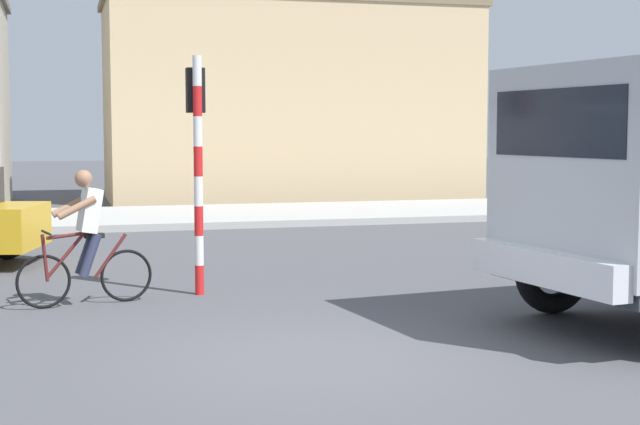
% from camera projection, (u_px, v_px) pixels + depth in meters
% --- Properties ---
extents(ground_plane, '(120.00, 120.00, 0.00)m').
position_uv_depth(ground_plane, '(324.00, 359.00, 9.07)').
color(ground_plane, '#4C4C51').
extents(sidewalk_far, '(80.00, 5.00, 0.16)m').
position_uv_depth(sidewalk_far, '(164.00, 217.00, 22.95)').
color(sidewalk_far, '#ADADA8').
rests_on(sidewalk_far, ground).
extents(cyclist, '(1.70, 0.57, 1.72)m').
position_uv_depth(cyclist, '(86.00, 237.00, 11.78)').
color(cyclist, black).
rests_on(cyclist, ground).
extents(traffic_light_pole, '(0.24, 0.43, 3.20)m').
position_uv_depth(traffic_light_pole, '(197.00, 141.00, 12.50)').
color(traffic_light_pole, red).
rests_on(traffic_light_pole, ground).
extents(building_mid_block, '(11.78, 5.12, 6.26)m').
position_uv_depth(building_mid_block, '(290.00, 101.00, 30.06)').
color(building_mid_block, '#D1B284').
rests_on(building_mid_block, ground).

